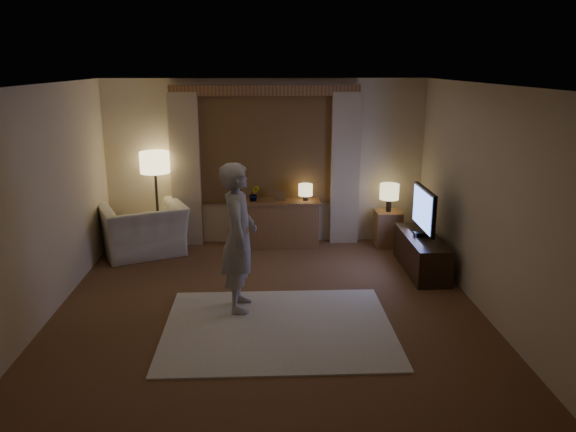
{
  "coord_description": "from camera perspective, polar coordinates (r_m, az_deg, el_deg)",
  "views": [
    {
      "loc": [
        -0.04,
        -6.02,
        2.82
      ],
      "look_at": [
        0.26,
        0.6,
        1.01
      ],
      "focal_mm": 35.0,
      "sensor_mm": 36.0,
      "label": 1
    }
  ],
  "objects": [
    {
      "name": "room",
      "position": [
        6.69,
        -2.15,
        2.43
      ],
      "size": [
        5.04,
        5.54,
        2.64
      ],
      "color": "brown",
      "rests_on": "ground"
    },
    {
      "name": "rug",
      "position": [
        6.29,
        -0.98,
        -11.26
      ],
      "size": [
        2.5,
        2.0,
        0.02
      ],
      "primitive_type": "cube",
      "color": "beige",
      "rests_on": "floor"
    },
    {
      "name": "sideboard",
      "position": [
        8.87,
        -0.82,
        -0.88
      ],
      "size": [
        1.2,
        0.4,
        0.7
      ],
      "primitive_type": "cube",
      "color": "brown",
      "rests_on": "floor"
    },
    {
      "name": "picture_frame",
      "position": [
        8.76,
        -0.83,
        1.95
      ],
      "size": [
        0.16,
        0.02,
        0.2
      ],
      "primitive_type": "cube",
      "color": "brown",
      "rests_on": "sideboard"
    },
    {
      "name": "plant",
      "position": [
        8.74,
        -3.45,
        2.24
      ],
      "size": [
        0.17,
        0.13,
        0.3
      ],
      "primitive_type": "imported",
      "color": "#999999",
      "rests_on": "sideboard"
    },
    {
      "name": "table_lamp_sideboard",
      "position": [
        8.76,
        1.79,
        2.6
      ],
      "size": [
        0.22,
        0.22,
        0.3
      ],
      "color": "black",
      "rests_on": "sideboard"
    },
    {
      "name": "floor_lamp",
      "position": [
        8.81,
        -13.37,
        4.79
      ],
      "size": [
        0.44,
        0.44,
        1.52
      ],
      "color": "black",
      "rests_on": "floor"
    },
    {
      "name": "armchair",
      "position": [
        8.76,
        -14.48,
        -1.34
      ],
      "size": [
        1.52,
        1.44,
        0.78
      ],
      "primitive_type": "imported",
      "rotation": [
        0.0,
        0.0,
        -2.72
      ],
      "color": "beige",
      "rests_on": "floor"
    },
    {
      "name": "side_table",
      "position": [
        9.06,
        10.08,
        -1.25
      ],
      "size": [
        0.4,
        0.4,
        0.56
      ],
      "primitive_type": "cube",
      "color": "brown",
      "rests_on": "floor"
    },
    {
      "name": "table_lamp_side",
      "position": [
        8.91,
        10.26,
        2.38
      ],
      "size": [
        0.3,
        0.3,
        0.44
      ],
      "color": "black",
      "rests_on": "side_table"
    },
    {
      "name": "tv_stand",
      "position": [
        8.06,
        13.38,
        -3.74
      ],
      "size": [
        0.45,
        1.4,
        0.5
      ],
      "primitive_type": "cube",
      "color": "black",
      "rests_on": "floor"
    },
    {
      "name": "tv",
      "position": [
        7.88,
        13.64,
        0.56
      ],
      "size": [
        0.23,
        0.94,
        0.68
      ],
      "color": "black",
      "rests_on": "tv_stand"
    },
    {
      "name": "person",
      "position": [
        6.46,
        -5.01,
        -2.19
      ],
      "size": [
        0.43,
        0.64,
        1.74
      ],
      "primitive_type": "imported",
      "rotation": [
        0.0,
        0.0,
        1.55
      ],
      "color": "#9D9991",
      "rests_on": "rug"
    }
  ]
}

